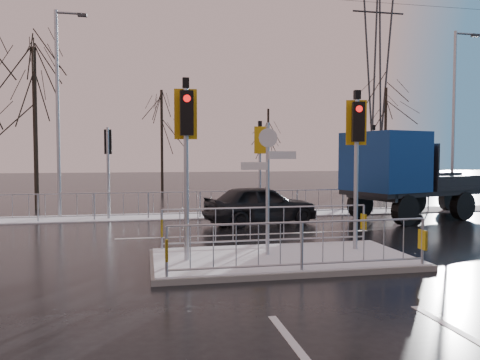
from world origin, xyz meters
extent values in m
plane|color=black|center=(0.00, 0.00, 0.00)|extent=(120.00, 120.00, 0.00)
cube|color=white|center=(0.00, 8.60, 0.02)|extent=(30.00, 2.00, 0.04)
cube|color=silver|center=(0.00, 3.80, 0.00)|extent=(8.00, 0.15, 0.01)
cube|color=slate|center=(0.00, 0.00, 0.06)|extent=(6.00, 3.00, 0.12)
cube|color=white|center=(0.00, 0.00, 0.14)|extent=(5.85, 2.85, 0.03)
cube|color=gold|center=(-2.70, -1.38, 0.67)|extent=(0.05, 0.28, 0.42)
cube|color=gold|center=(2.70, -1.38, 0.67)|extent=(0.05, 0.28, 0.42)
cube|color=gold|center=(-2.70, 1.38, 0.67)|extent=(0.05, 0.28, 0.42)
cube|color=gold|center=(2.70, 1.38, 0.67)|extent=(0.05, 0.28, 0.42)
cylinder|color=#9DA3AB|center=(-2.20, 0.00, 2.02)|extent=(0.11, 0.11, 3.80)
cube|color=black|center=(-2.20, -0.18, 3.37)|extent=(0.28, 0.22, 0.95)
cylinder|color=red|center=(-2.20, -0.29, 3.67)|extent=(0.16, 0.04, 0.16)
cube|color=#DAA10C|center=(-2.20, 0.07, 3.37)|extent=(0.50, 0.03, 1.10)
cube|color=black|center=(-2.20, 0.00, 4.04)|extent=(0.14, 0.14, 0.22)
cylinder|color=#9DA3AB|center=(2.00, 0.40, 1.97)|extent=(0.11, 0.11, 3.70)
cube|color=black|center=(1.95, 0.23, 3.27)|extent=(0.33, 0.28, 0.95)
cylinder|color=red|center=(1.93, 0.12, 3.57)|extent=(0.16, 0.08, 0.16)
cube|color=#DAA10C|center=(2.02, 0.47, 3.27)|extent=(0.49, 0.16, 1.10)
cube|color=black|center=(2.00, 0.40, 3.94)|extent=(0.14, 0.14, 0.22)
cylinder|color=#9DA3AB|center=(-0.30, 0.20, 1.67)|extent=(0.09, 0.09, 3.10)
cube|color=silver|center=(0.05, 0.20, 2.47)|extent=(0.70, 0.14, 0.18)
cube|color=silver|center=(-0.62, 0.20, 2.22)|extent=(0.62, 0.15, 0.18)
cylinder|color=silver|center=(-0.30, 0.17, 2.87)|extent=(0.44, 0.03, 0.44)
cylinder|color=#9DA3AB|center=(-4.50, 8.30, 1.79)|extent=(0.11, 0.11, 3.50)
cube|color=black|center=(-4.50, 8.48, 2.99)|extent=(0.28, 0.22, 0.95)
cylinder|color=red|center=(-4.50, 8.59, 3.29)|extent=(0.16, 0.04, 0.16)
cylinder|color=#9DA3AB|center=(1.50, 8.30, 1.84)|extent=(0.11, 0.11, 3.60)
cube|color=black|center=(1.50, 8.48, 3.09)|extent=(0.28, 0.22, 0.95)
cylinder|color=red|center=(1.50, 8.59, 3.39)|extent=(0.16, 0.04, 0.16)
cube|color=#DAA10C|center=(1.50, 8.23, 3.09)|extent=(0.50, 0.03, 1.10)
cube|color=black|center=(1.50, 8.30, 3.76)|extent=(0.14, 0.14, 0.22)
cylinder|color=#9DA3AB|center=(6.50, 8.30, 1.79)|extent=(0.11, 0.11, 3.50)
cube|color=black|center=(6.45, 8.47, 2.99)|extent=(0.33, 0.28, 0.95)
cylinder|color=red|center=(6.43, 8.58, 3.29)|extent=(0.16, 0.08, 0.16)
cube|color=black|center=(6.50, 8.30, 3.66)|extent=(0.14, 0.14, 0.22)
imported|color=black|center=(0.99, 6.06, 0.70)|extent=(4.36, 2.44, 1.40)
cylinder|color=black|center=(5.82, 4.52, 0.54)|extent=(1.13, 0.62, 1.09)
cylinder|color=black|center=(5.17, 6.70, 0.54)|extent=(1.13, 0.62, 1.09)
cylinder|color=black|center=(8.73, 5.39, 0.54)|extent=(1.13, 0.62, 1.09)
cylinder|color=black|center=(8.08, 7.58, 0.54)|extent=(1.13, 0.62, 1.09)
cylinder|color=black|center=(10.16, 8.20, 0.54)|extent=(1.13, 0.62, 1.09)
cube|color=black|center=(7.99, 6.36, 1.06)|extent=(7.58, 4.45, 0.17)
cube|color=navy|center=(5.60, 5.64, 2.24)|extent=(2.83, 3.12, 2.17)
cube|color=black|center=(6.61, 5.94, 2.67)|extent=(0.67, 2.09, 1.19)
cube|color=#2D3033|center=(4.98, 5.46, 1.03)|extent=(0.84, 2.43, 0.38)
cube|color=black|center=(9.13, 6.70, 1.22)|extent=(5.32, 3.87, 0.13)
cube|color=black|center=(6.90, 6.03, 2.08)|extent=(0.83, 2.52, 1.63)
cylinder|color=black|center=(-8.00, 12.50, 3.68)|extent=(0.20, 0.20, 7.36)
cylinder|color=black|center=(-2.00, 22.00, 3.45)|extent=(0.19, 0.19, 6.90)
cylinder|color=black|center=(6.00, 24.00, 2.99)|extent=(0.16, 0.16, 5.98)
cylinder|color=black|center=(14.00, 21.00, 3.68)|extent=(0.20, 0.20, 7.36)
cylinder|color=#9DA3AB|center=(10.50, 8.50, 4.00)|extent=(0.14, 0.14, 8.00)
cylinder|color=#9DA3AB|center=(11.00, 8.50, 7.90)|extent=(1.00, 0.10, 0.10)
cube|color=#2D3033|center=(11.50, 8.50, 7.85)|extent=(0.35, 0.18, 0.12)
cylinder|color=#9DA3AB|center=(-6.50, 9.50, 4.10)|extent=(0.14, 0.14, 8.20)
cylinder|color=#9DA3AB|center=(-6.00, 9.50, 8.10)|extent=(1.00, 0.10, 0.10)
cube|color=#2D3033|center=(-5.50, 9.50, 8.05)|extent=(0.35, 0.18, 0.12)
cylinder|color=#2D3033|center=(18.60, 30.60, 10.00)|extent=(1.18, 1.18, 19.97)
cylinder|color=#2D3033|center=(17.40, 30.60, 10.00)|extent=(1.18, 1.18, 19.97)
cylinder|color=#2D3033|center=(18.60, 29.40, 10.00)|extent=(1.18, 1.18, 19.97)
cylinder|color=#2D3033|center=(17.40, 29.40, 10.00)|extent=(1.18, 1.18, 19.97)
cylinder|color=#2D3033|center=(18.00, 30.00, 15.60)|extent=(5.00, 0.16, 0.16)
camera|label=1|loc=(-3.06, -10.29, 2.46)|focal=35.00mm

